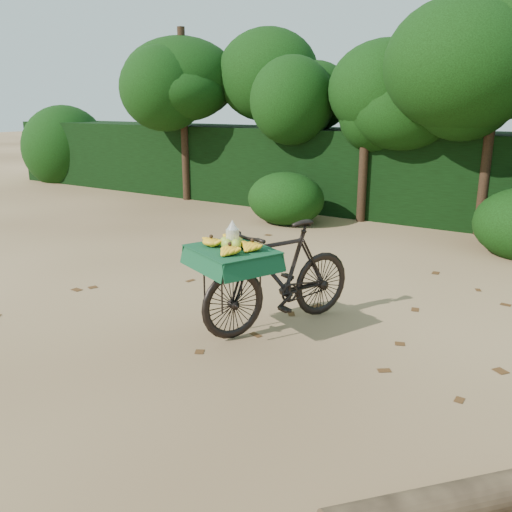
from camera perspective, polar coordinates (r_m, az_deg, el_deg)
The scene contains 6 objects.
ground at distance 6.08m, azimuth 7.36°, elevation -7.24°, with size 80.00×80.00×0.00m, color tan.
vendor_bicycle at distance 5.81m, azimuth 2.35°, elevation -1.97°, with size 1.38×2.02×1.17m.
hedge_backdrop at distance 11.70m, azimuth 21.25°, elevation 7.59°, with size 26.00×1.80×1.80m, color black.
tree_row at distance 11.00m, azimuth 17.52°, elevation 13.24°, with size 14.50×2.00×4.00m, color black, non-canonical shape.
bush_clumps at distance 9.74m, azimuth 21.31°, elevation 3.41°, with size 8.80×1.70×0.90m, color black, non-canonical shape.
leaf_litter at distance 6.63m, azimuth 9.83°, elevation -5.29°, with size 7.00×7.30×0.01m, color #4C2D14, non-canonical shape.
Camera 1 is at (2.37, -5.07, 2.37)m, focal length 38.00 mm.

